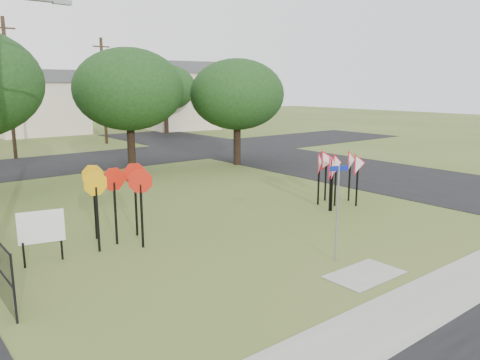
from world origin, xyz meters
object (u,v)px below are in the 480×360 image
(street_name_sign, at_px, (337,206))
(yield_sign_cluster, at_px, (336,166))
(stop_sign_cluster, at_px, (116,187))
(info_board, at_px, (41,229))

(street_name_sign, distance_m, yield_sign_cluster, 6.16)
(stop_sign_cluster, relative_size, yield_sign_cluster, 0.86)
(info_board, bearing_deg, street_name_sign, -37.03)
(stop_sign_cluster, height_order, info_board, stop_sign_cluster)
(street_name_sign, height_order, info_board, street_name_sign)
(street_name_sign, bearing_deg, info_board, 142.97)
(info_board, bearing_deg, stop_sign_cluster, 7.39)
(stop_sign_cluster, bearing_deg, yield_sign_cluster, -7.39)
(street_name_sign, xyz_separation_m, stop_sign_cluster, (-4.07, 5.11, 0.23))
(street_name_sign, distance_m, info_board, 8.01)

